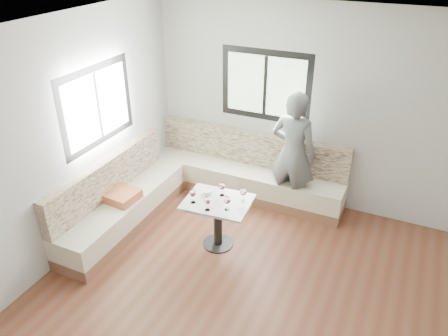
{
  "coord_description": "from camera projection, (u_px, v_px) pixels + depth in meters",
  "views": [
    {
      "loc": [
        1.02,
        -3.0,
        3.54
      ],
      "look_at": [
        -0.87,
        1.08,
        1.07
      ],
      "focal_mm": 35.0,
      "sensor_mm": 36.0,
      "label": 1
    }
  ],
  "objects": [
    {
      "name": "table",
      "position": [
        218.0,
        212.0,
        5.35
      ],
      "size": [
        0.84,
        0.68,
        0.65
      ],
      "rotation": [
        0.0,
        0.0,
        0.08
      ],
      "color": "black",
      "rests_on": "ground"
    },
    {
      "name": "wine_glass_d",
      "position": [
        222.0,
        187.0,
        5.32
      ],
      "size": [
        0.08,
        0.08,
        0.18
      ],
      "color": "white",
      "rests_on": "table"
    },
    {
      "name": "olive_ramekin",
      "position": [
        207.0,
        192.0,
        5.4
      ],
      "size": [
        0.11,
        0.11,
        0.04
      ],
      "color": "white",
      "rests_on": "table"
    },
    {
      "name": "banquette",
      "position": [
        195.0,
        186.0,
        6.19
      ],
      "size": [
        2.9,
        2.8,
        0.95
      ],
      "color": "brown",
      "rests_on": "ground"
    },
    {
      "name": "wine_glass_e",
      "position": [
        243.0,
        192.0,
        5.2
      ],
      "size": [
        0.08,
        0.08,
        0.18
      ],
      "color": "white",
      "rests_on": "table"
    },
    {
      "name": "person",
      "position": [
        293.0,
        154.0,
        5.86
      ],
      "size": [
        0.69,
        0.49,
        1.77
      ],
      "primitive_type": "imported",
      "rotation": [
        0.0,
        0.0,
        3.03
      ],
      "color": "slate",
      "rests_on": "ground"
    },
    {
      "name": "wine_glass_c",
      "position": [
        227.0,
        200.0,
        5.05
      ],
      "size": [
        0.08,
        0.08,
        0.18
      ],
      "color": "white",
      "rests_on": "table"
    },
    {
      "name": "room",
      "position": [
        258.0,
        202.0,
        3.88
      ],
      "size": [
        5.01,
        5.01,
        2.81
      ],
      "color": "brown",
      "rests_on": "ground"
    },
    {
      "name": "wine_glass_a",
      "position": [
        193.0,
        193.0,
        5.18
      ],
      "size": [
        0.08,
        0.08,
        0.18
      ],
      "color": "white",
      "rests_on": "table"
    },
    {
      "name": "wine_glass_b",
      "position": [
        207.0,
        201.0,
        5.04
      ],
      "size": [
        0.08,
        0.08,
        0.18
      ],
      "color": "white",
      "rests_on": "table"
    }
  ]
}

